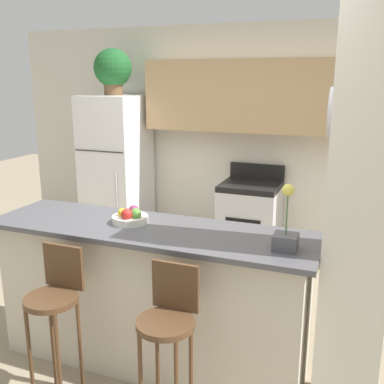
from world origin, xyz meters
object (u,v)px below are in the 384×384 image
potted_plant_on_fridge (113,69)px  trash_bin (150,245)px  refrigerator (117,174)px  bar_stool_left (55,302)px  bar_stool_right (168,327)px  stove_range (250,224)px  fruit_bowl (130,217)px  orchid_vase (286,233)px

potted_plant_on_fridge → trash_bin: size_ratio=1.32×
refrigerator → bar_stool_left: size_ratio=1.80×
bar_stool_right → trash_bin: bearing=119.0°
stove_range → potted_plant_on_fridge: size_ratio=2.14×
bar_stool_right → bar_stool_left: bearing=180.0°
stove_range → bar_stool_right: size_ratio=1.07×
bar_stool_left → potted_plant_on_fridge: (-0.98, 2.42, 1.41)m
refrigerator → fruit_bowl: bearing=-57.1°
bar_stool_right → fruit_bowl: 0.87m
bar_stool_right → orchid_vase: orchid_vase is taller
orchid_vase → trash_bin: 2.61m
bar_stool_right → fruit_bowl: size_ratio=4.05×
refrigerator → fruit_bowl: 2.22m
bar_stool_right → potted_plant_on_fridge: bearing=125.6°
orchid_vase → refrigerator: bearing=139.2°
stove_range → orchid_vase: bearing=-70.9°
bar_stool_left → orchid_vase: size_ratio=2.56×
fruit_bowl → trash_bin: bearing=112.6°
bar_stool_left → potted_plant_on_fridge: bearing=112.0°
fruit_bowl → trash_bin: (-0.67, 1.61, -0.87)m
fruit_bowl → trash_bin: 1.95m
orchid_vase → bar_stool_left: bearing=-160.4°
stove_range → orchid_vase: size_ratio=2.75×
refrigerator → bar_stool_left: bearing=-68.0°
orchid_vase → fruit_bowl: size_ratio=1.58×
bar_stool_left → trash_bin: (-0.45, 2.17, -0.47)m
fruit_bowl → stove_range: bearing=79.3°
bar_stool_right → potted_plant_on_fridge: 3.30m
orchid_vase → trash_bin: orchid_vase is taller
bar_stool_left → orchid_vase: bearing=19.6°
potted_plant_on_fridge → orchid_vase: (2.27, -1.96, -0.95)m
bar_stool_left → bar_stool_right: (0.75, 0.00, 0.00)m
refrigerator → bar_stool_left: 2.63m
refrigerator → potted_plant_on_fridge: 1.17m
stove_range → potted_plant_on_fridge: potted_plant_on_fridge is taller
bar_stool_left → potted_plant_on_fridge: size_ratio=1.99×
bar_stool_right → stove_range: bearing=93.8°
stove_range → orchid_vase: (0.71, -2.04, 0.66)m
fruit_bowl → bar_stool_right: bearing=-46.6°
refrigerator → orchid_vase: refrigerator is taller
trash_bin → bar_stool_left: bearing=-78.3°
refrigerator → trash_bin: size_ratio=4.73×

